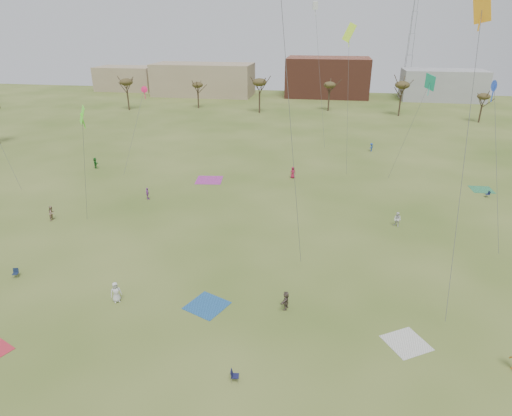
% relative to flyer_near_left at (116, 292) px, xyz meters
% --- Properties ---
extents(ground, '(260.00, 260.00, 0.00)m').
position_rel_flyer_near_left_xyz_m(ground, '(10.55, -2.45, -0.94)').
color(ground, '#3C551A').
rests_on(ground, ground).
extents(flyer_near_left, '(1.09, 1.02, 1.87)m').
position_rel_flyer_near_left_xyz_m(flyer_near_left, '(0.00, 0.00, 0.00)').
color(flyer_near_left, silver).
rests_on(flyer_near_left, ground).
extents(spectator_fore_b, '(0.74, 0.92, 1.80)m').
position_rel_flyer_near_left_xyz_m(spectator_fore_b, '(-15.42, 14.40, -0.04)').
color(spectator_fore_b, '#90735C').
rests_on(spectator_fore_b, ground).
extents(spectator_fore_c, '(0.82, 1.62, 1.67)m').
position_rel_flyer_near_left_xyz_m(spectator_fore_c, '(14.47, 1.41, -0.10)').
color(spectator_fore_c, brown).
rests_on(spectator_fore_c, ground).
extents(spectator_mid_d, '(0.69, 1.04, 1.64)m').
position_rel_flyer_near_left_xyz_m(spectator_mid_d, '(-6.65, 22.70, -0.12)').
color(spectator_mid_d, purple).
rests_on(spectator_mid_d, ground).
extents(spectator_mid_e, '(1.10, 1.07, 1.79)m').
position_rel_flyer_near_left_xyz_m(spectator_mid_e, '(25.71, 19.50, -0.04)').
color(spectator_mid_e, silver).
rests_on(spectator_mid_e, ground).
extents(flyer_far_a, '(1.57, 1.55, 1.81)m').
position_rel_flyer_near_left_xyz_m(flyer_far_a, '(-20.49, 34.13, -0.03)').
color(flyer_far_a, '#287829').
rests_on(flyer_far_a, ground).
extents(flyer_far_b, '(1.05, 0.93, 1.81)m').
position_rel_flyer_near_left_xyz_m(flyer_far_b, '(12.04, 34.71, -0.03)').
color(flyer_far_b, maroon).
rests_on(flyer_far_b, ground).
extents(flyer_far_c, '(1.03, 1.15, 1.54)m').
position_rel_flyer_near_left_xyz_m(flyer_far_c, '(25.11, 52.23, -0.17)').
color(flyer_far_c, navy).
rests_on(flyer_far_c, ground).
extents(blanket_blue, '(4.01, 4.01, 0.03)m').
position_rel_flyer_near_left_xyz_m(blanket_blue, '(7.82, 0.70, -0.93)').
color(blanket_blue, '#215793').
rests_on(blanket_blue, ground).
extents(blanket_cream, '(3.92, 3.92, 0.03)m').
position_rel_flyer_near_left_xyz_m(blanket_cream, '(23.88, -1.30, -0.93)').
color(blanket_cream, silver).
rests_on(blanket_cream, ground).
extents(blanket_plum, '(4.37, 4.37, 0.03)m').
position_rel_flyer_near_left_xyz_m(blanket_plum, '(-0.46, 31.57, -0.93)').
color(blanket_plum, '#A83394').
rests_on(blanket_plum, ground).
extents(blanket_olive, '(3.07, 3.07, 0.03)m').
position_rel_flyer_near_left_xyz_m(blanket_olive, '(39.39, 34.21, -0.93)').
color(blanket_olive, '#2E7F4E').
rests_on(blanket_olive, ground).
extents(camp_chair_left, '(0.63, 0.66, 0.87)m').
position_rel_flyer_near_left_xyz_m(camp_chair_left, '(-11.18, 1.98, -0.68)').
color(camp_chair_left, '#15213A').
rests_on(camp_chair_left, ground).
extents(camp_chair_center, '(0.60, 0.56, 0.87)m').
position_rel_flyer_near_left_xyz_m(camp_chair_center, '(11.95, -7.09, -0.68)').
color(camp_chair_center, '#15173B').
rests_on(camp_chair_center, ground).
extents(camp_chair_right, '(0.65, 0.62, 0.87)m').
position_rel_flyer_near_left_xyz_m(camp_chair_right, '(39.20, 31.23, -0.68)').
color(camp_chair_right, '#161F3D').
rests_on(camp_chair_right, ground).
extents(kites_aloft, '(65.58, 64.33, 27.57)m').
position_rel_flyer_near_left_xyz_m(kites_aloft, '(12.02, 25.41, 19.96)').
color(kites_aloft, gold).
rests_on(kites_aloft, ground).
extents(tree_line, '(117.44, 49.32, 8.91)m').
position_rel_flyer_near_left_xyz_m(tree_line, '(7.71, 76.67, 6.15)').
color(tree_line, '#3A2B1E').
rests_on(tree_line, ground).
extents(building_tan, '(32.00, 14.00, 10.00)m').
position_rel_flyer_near_left_xyz_m(building_tan, '(-24.45, 112.55, 4.06)').
color(building_tan, '#937F60').
rests_on(building_tan, ground).
extents(building_brick, '(26.00, 16.00, 12.00)m').
position_rel_flyer_near_left_xyz_m(building_brick, '(15.55, 117.55, 5.06)').
color(building_brick, brown).
rests_on(building_brick, ground).
extents(building_grey, '(24.00, 12.00, 9.00)m').
position_rel_flyer_near_left_xyz_m(building_grey, '(50.55, 115.55, 3.56)').
color(building_grey, gray).
rests_on(building_grey, ground).
extents(building_tan_west, '(20.00, 12.00, 8.00)m').
position_rel_flyer_near_left_xyz_m(building_tan_west, '(-54.45, 119.55, 3.06)').
color(building_tan_west, '#937F60').
rests_on(building_tan_west, ground).
extents(radio_tower, '(1.51, 1.72, 41.00)m').
position_rel_flyer_near_left_xyz_m(radio_tower, '(40.55, 122.55, 18.27)').
color(radio_tower, '#9EA3A8').
rests_on(radio_tower, ground).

